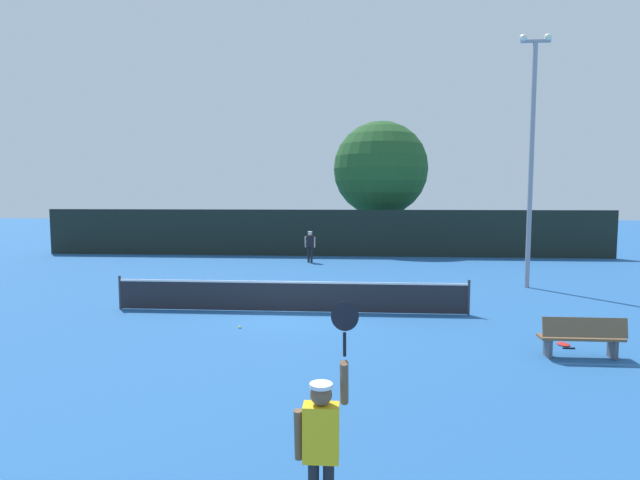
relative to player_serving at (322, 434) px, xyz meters
name	(u,v)px	position (x,y,z in m)	size (l,w,h in m)	color
ground_plane	(290,312)	(-1.72, 10.23, -1.10)	(120.00, 120.00, 0.00)	#235693
tennis_net	(290,296)	(-1.72, 10.23, -0.59)	(10.98, 0.08, 1.07)	#232328
perimeter_fence	(322,233)	(-1.72, 24.74, 0.28)	(33.69, 0.12, 2.76)	black
player_serving	(322,434)	(0.00, 0.00, 0.00)	(0.68, 0.39, 2.51)	yellow
player_receiving	(310,243)	(-2.17, 21.79, -0.07)	(0.57, 0.25, 1.68)	black
tennis_ball	(240,327)	(-2.82, 8.18, -1.07)	(0.07, 0.07, 0.07)	#CCE033
spare_racket	(564,344)	(5.36, 7.23, -1.08)	(0.28, 0.52, 0.04)	black
courtside_bench	(582,337)	(5.34, 6.25, -0.62)	(1.80, 0.44, 0.95)	brown
light_pole	(532,148)	(7.03, 15.09, 4.32)	(1.18, 0.28, 9.68)	gray
large_tree	(381,169)	(1.87, 28.64, 4.23)	(6.20, 6.20, 8.44)	brown
parked_car_near	(353,233)	(0.01, 33.20, -0.32)	(2.40, 4.40, 1.69)	navy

